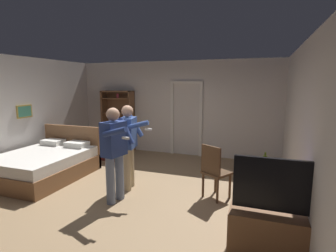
% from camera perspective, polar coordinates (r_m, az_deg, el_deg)
% --- Properties ---
extents(ground_plane, '(6.80, 6.80, 0.00)m').
position_cam_1_polar(ground_plane, '(5.18, -10.05, -14.33)').
color(ground_plane, '#997A56').
extents(wall_back, '(6.17, 0.12, 2.69)m').
position_cam_1_polar(wall_back, '(7.67, 1.40, 3.92)').
color(wall_back, silver).
rests_on(wall_back, ground_plane).
extents(wall_right, '(0.12, 6.42, 2.69)m').
position_cam_1_polar(wall_right, '(4.21, 27.94, -1.62)').
color(wall_right, silver).
rests_on(wall_right, ground_plane).
extents(doorway_frame, '(0.93, 0.08, 2.13)m').
position_cam_1_polar(doorway_frame, '(7.50, 4.01, 2.83)').
color(doorway_frame, white).
rests_on(doorway_frame, ground_plane).
extents(bed, '(1.61, 2.02, 1.02)m').
position_cam_1_polar(bed, '(6.47, -25.04, -7.41)').
color(bed, brown).
rests_on(bed, ground_plane).
extents(bookshelf, '(1.01, 0.32, 1.84)m').
position_cam_1_polar(bookshelf, '(8.23, -10.72, 1.66)').
color(bookshelf, brown).
rests_on(bookshelf, ground_plane).
extents(tv_flatscreen, '(1.14, 0.40, 1.23)m').
position_cam_1_polar(tv_flatscreen, '(3.56, 22.88, -20.06)').
color(tv_flatscreen, brown).
rests_on(tv_flatscreen, ground_plane).
extents(side_table, '(0.59, 0.59, 0.70)m').
position_cam_1_polar(side_table, '(4.68, 18.31, -11.12)').
color(side_table, brown).
rests_on(side_table, ground_plane).
extents(laptop, '(0.38, 0.38, 0.17)m').
position_cam_1_polar(laptop, '(4.55, 17.99, -7.91)').
color(laptop, black).
rests_on(laptop, side_table).
extents(bottle_on_table, '(0.06, 0.06, 0.28)m').
position_cam_1_polar(bottle_on_table, '(4.50, 20.30, -7.36)').
color(bottle_on_table, '#3A4B0F').
rests_on(bottle_on_table, side_table).
extents(wooden_chair, '(0.58, 0.58, 0.99)m').
position_cam_1_polar(wooden_chair, '(4.80, 9.99, -9.30)').
color(wooden_chair, '#4C331E').
rests_on(wooden_chair, ground_plane).
extents(person_blue_shirt, '(0.65, 0.66, 1.66)m').
position_cam_1_polar(person_blue_shirt, '(4.60, -11.53, -4.85)').
color(person_blue_shirt, slate).
rests_on(person_blue_shirt, ground_plane).
extents(person_striped_shirt, '(0.74, 0.59, 1.65)m').
position_cam_1_polar(person_striped_shirt, '(5.13, -8.55, -3.35)').
color(person_striped_shirt, tan).
rests_on(person_striped_shirt, ground_plane).
extents(suitcase_dark, '(0.58, 0.40, 0.38)m').
position_cam_1_polar(suitcase_dark, '(7.36, -12.44, -5.66)').
color(suitcase_dark, '#4C1919').
rests_on(suitcase_dark, ground_plane).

